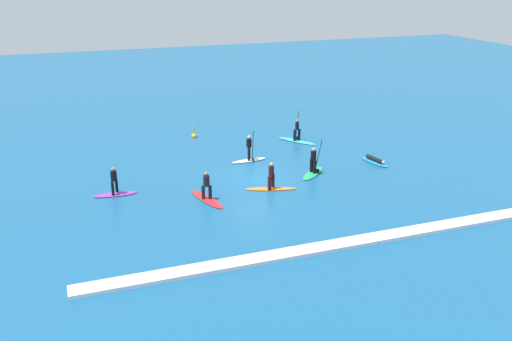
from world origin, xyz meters
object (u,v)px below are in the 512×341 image
at_px(surfer_on_red_board, 207,193).
at_px(marker_buoy, 194,135).
at_px(surfer_on_blue_board, 375,161).
at_px(surfer_on_green_board, 313,168).
at_px(surfer_on_orange_board, 271,182).
at_px(surfer_on_white_board, 249,154).
at_px(surfer_on_purple_board, 115,188).
at_px(surfer_on_teal_board, 297,137).

distance_m(surfer_on_red_board, marker_buoy, 12.41).
bearing_deg(surfer_on_blue_board, surfer_on_red_board, -90.02).
relative_size(surfer_on_green_board, surfer_on_blue_board, 1.01).
bearing_deg(marker_buoy, surfer_on_orange_board, -81.84).
distance_m(surfer_on_blue_board, surfer_on_red_board, 12.52).
relative_size(surfer_on_red_board, surfer_on_orange_board, 1.08).
relative_size(surfer_on_white_board, marker_buoy, 2.54).
bearing_deg(surfer_on_green_board, surfer_on_purple_board, 132.88).
bearing_deg(surfer_on_blue_board, surfer_on_white_board, -122.79).
relative_size(surfer_on_red_board, surfer_on_teal_board, 1.08).
height_order(surfer_on_red_board, surfer_on_orange_board, surfer_on_red_board).
xyz_separation_m(surfer_on_green_board, marker_buoy, (-5.16, 10.42, -0.27)).
height_order(surfer_on_blue_board, surfer_on_orange_board, surfer_on_orange_board).
distance_m(surfer_on_red_board, surfer_on_purple_board, 5.40).
bearing_deg(surfer_on_orange_board, surfer_on_green_board, -138.49).
relative_size(surfer_on_blue_board, surfer_on_orange_board, 0.82).
bearing_deg(surfer_on_green_board, surfer_on_white_board, 84.94).
xyz_separation_m(surfer_on_teal_board, marker_buoy, (-7.02, 3.66, -0.21)).
relative_size(surfer_on_red_board, surfer_on_purple_board, 1.30).
height_order(surfer_on_green_board, surfer_on_blue_board, surfer_on_green_board).
bearing_deg(surfer_on_blue_board, surfer_on_orange_board, -86.64).
height_order(surfer_on_orange_board, marker_buoy, surfer_on_orange_board).
bearing_deg(surfer_on_purple_board, surfer_on_red_board, -23.82).
height_order(surfer_on_blue_board, marker_buoy, marker_buoy).
bearing_deg(surfer_on_red_board, marker_buoy, -26.05).
height_order(surfer_on_green_board, surfer_on_purple_board, surfer_on_green_board).
bearing_deg(surfer_on_orange_board, marker_buoy, -64.28).
relative_size(surfer_on_green_board, surfer_on_white_board, 0.99).
xyz_separation_m(surfer_on_red_board, surfer_on_orange_board, (3.99, 0.24, 0.03)).
bearing_deg(surfer_on_purple_board, surfer_on_teal_board, 26.84).
xyz_separation_m(surfer_on_white_board, surfer_on_orange_board, (-0.46, -5.26, -0.06)).
distance_m(surfer_on_green_board, marker_buoy, 11.63).
height_order(surfer_on_white_board, surfer_on_orange_board, surfer_on_white_board).
height_order(surfer_on_red_board, marker_buoy, surfer_on_red_board).
distance_m(surfer_on_teal_board, marker_buoy, 7.92).
bearing_deg(surfer_on_red_board, surfer_on_teal_board, -62.90).
relative_size(surfer_on_red_board, marker_buoy, 3.27).
xyz_separation_m(surfer_on_red_board, marker_buoy, (2.28, 12.19, -0.27)).
xyz_separation_m(surfer_on_red_board, surfer_on_purple_board, (-4.79, 2.49, 0.03)).
height_order(surfer_on_purple_board, marker_buoy, surfer_on_purple_board).
bearing_deg(surfer_on_green_board, surfer_on_teal_board, 30.89).
bearing_deg(surfer_on_red_board, surfer_on_blue_board, -94.77).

